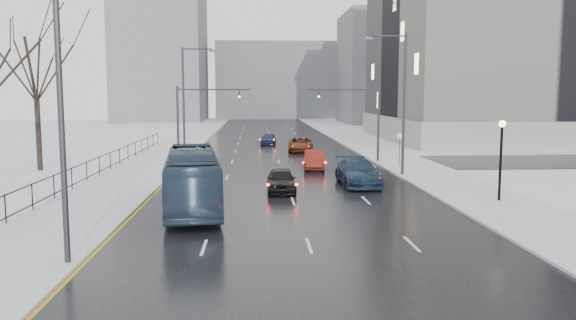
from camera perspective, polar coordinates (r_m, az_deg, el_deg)
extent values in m
cube|color=black|center=(59.18, -1.40, 1.08)|extent=(16.00, 150.00, 0.04)
cube|color=black|center=(47.26, -0.89, -0.34)|extent=(130.00, 10.00, 0.04)
cube|color=silver|center=(59.74, -11.52, 1.06)|extent=(5.00, 150.00, 0.16)
cube|color=silver|center=(60.46, 8.60, 1.18)|extent=(5.00, 150.00, 0.16)
cube|color=white|center=(61.81, -20.27, 0.95)|extent=(14.00, 150.00, 0.12)
cube|color=black|center=(31.18, -23.94, -1.99)|extent=(0.04, 70.00, 0.05)
cube|color=black|center=(31.34, -23.85, -3.80)|extent=(0.04, 70.00, 0.05)
cylinder|color=black|center=(31.27, -23.89, -3.08)|extent=(0.06, 0.06, 1.30)
cylinder|color=#2D2D33|center=(40.25, 11.70, 5.41)|extent=(0.20, 0.20, 10.00)
cylinder|color=#2D2D33|center=(40.12, 10.03, 12.31)|extent=(2.60, 0.12, 0.12)
cube|color=#2D2D33|center=(39.83, 8.16, 12.17)|extent=(0.50, 0.25, 0.18)
cylinder|color=#2D2D33|center=(19.92, -22.05, 3.89)|extent=(0.20, 0.20, 10.00)
cylinder|color=#2D2D33|center=(51.27, -10.57, 5.68)|extent=(0.20, 0.20, 10.00)
cylinder|color=#2D2D33|center=(51.27, -9.22, 11.08)|extent=(2.60, 0.12, 0.12)
cube|color=#2D2D33|center=(51.15, -7.74, 10.95)|extent=(0.50, 0.25, 0.18)
cylinder|color=black|center=(31.88, 20.78, -0.31)|extent=(0.14, 0.14, 4.00)
sphere|color=#FFE5B2|center=(31.71, 20.94, 3.46)|extent=(0.36, 0.36, 0.36)
cylinder|color=#2D2D33|center=(48.08, 9.18, 3.56)|extent=(0.20, 0.20, 6.50)
cylinder|color=#2D2D33|center=(47.45, 5.68, 7.14)|extent=(6.00, 0.12, 0.12)
imported|color=#2D2D33|center=(47.17, 3.13, 6.44)|extent=(0.15, 0.18, 0.90)
sphere|color=#19FF33|center=(47.02, 3.15, 6.43)|extent=(0.16, 0.16, 0.16)
cylinder|color=#2D2D33|center=(47.36, -11.12, 3.48)|extent=(0.20, 0.20, 6.50)
cylinder|color=#2D2D33|center=(46.98, -7.55, 7.12)|extent=(6.00, 0.12, 0.12)
imported|color=#2D2D33|center=(46.88, -4.96, 6.42)|extent=(0.15, 0.18, 0.90)
sphere|color=#19FF33|center=(46.73, -4.96, 6.42)|extent=(0.16, 0.16, 0.16)
cylinder|color=#2D2D33|center=(44.53, 11.25, 0.90)|extent=(0.06, 0.06, 2.50)
cylinder|color=white|center=(44.43, 11.28, 2.38)|extent=(0.60, 0.03, 0.60)
torus|color=#B20C0C|center=(44.43, 11.28, 2.38)|extent=(0.58, 0.06, 0.58)
cube|color=gray|center=(80.20, 24.57, 10.53)|extent=(40.00, 30.00, 24.00)
cube|color=gray|center=(80.08, 24.21, 3.03)|extent=(40.60, 30.60, 3.00)
cube|color=slate|center=(117.87, 11.53, 9.09)|extent=(24.00, 20.00, 22.00)
cube|color=slate|center=(125.73, -12.72, 10.27)|extent=(18.00, 22.00, 28.00)
cube|color=slate|center=(139.03, -0.91, 8.01)|extent=(30.00, 18.00, 18.00)
imported|color=#27384D|center=(28.86, -9.70, -1.91)|extent=(3.73, 10.95, 2.99)
imported|color=black|center=(33.28, -0.70, -2.05)|extent=(1.74, 4.18, 1.42)
imported|color=maroon|center=(43.40, 2.73, 0.02)|extent=(2.05, 4.59, 1.46)
imported|color=#602510|center=(56.67, 1.26, 1.60)|extent=(2.81, 5.44, 1.47)
imported|color=#162842|center=(35.97, 7.12, -1.26)|extent=(2.43, 5.69, 1.63)
imported|color=navy|center=(64.54, -2.01, 2.17)|extent=(2.03, 4.13, 1.36)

